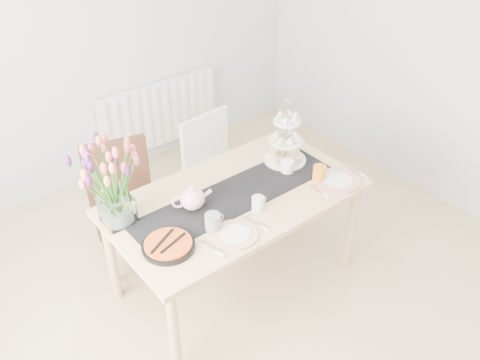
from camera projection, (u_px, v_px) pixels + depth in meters
room_shell at (285, 152)px, 2.58m from camera, size 4.50×4.50×4.50m
radiator at (160, 114)px, 4.73m from camera, size 1.20×0.08×0.60m
dining_table at (236, 205)px, 3.23m from camera, size 1.60×0.90×0.75m
chair_brown at (123, 196)px, 3.54m from camera, size 0.56×0.56×0.92m
chair_white at (215, 163)px, 3.91m from camera, size 0.48×0.48×0.89m
table_runner at (235, 195)px, 3.19m from camera, size 1.40×0.35×0.01m
tulip_vase at (111, 172)px, 2.78m from camera, size 0.64×0.64×0.54m
cake_stand at (286, 146)px, 3.44m from camera, size 0.29×0.29×0.43m
teapot at (193, 199)px, 3.04m from camera, size 0.29×0.26×0.16m
cream_jug at (287, 167)px, 3.38m from camera, size 0.10×0.10×0.09m
tart_tin at (168, 245)px, 2.79m from camera, size 0.30×0.30×0.04m
mug_grey at (213, 222)px, 2.89m from camera, size 0.10×0.10×0.11m
mug_white at (258, 204)px, 3.05m from camera, size 0.08×0.08×0.09m
mug_orange at (319, 173)px, 3.30m from camera, size 0.12×0.12×0.10m
plate_left at (235, 234)px, 2.88m from camera, size 0.31×0.31×0.01m
plate_right at (337, 181)px, 3.31m from camera, size 0.32×0.32×0.01m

